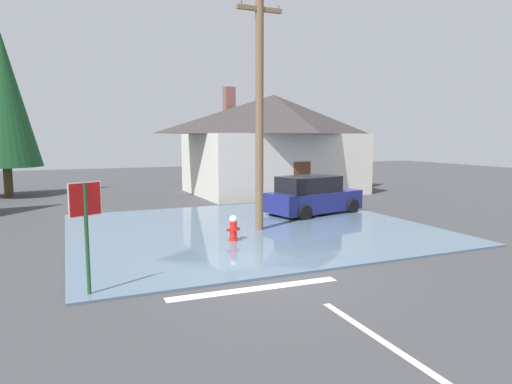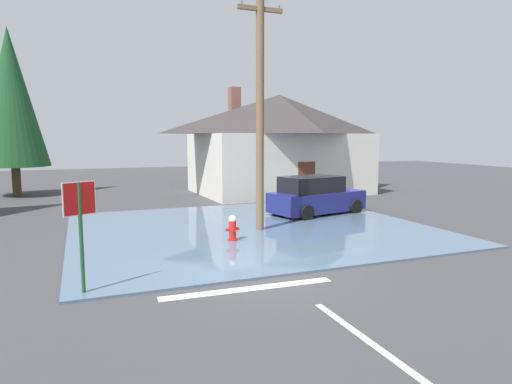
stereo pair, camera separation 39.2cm
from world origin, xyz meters
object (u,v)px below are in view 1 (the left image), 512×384
Objects in this scene: pine_tree_tall_left at (2,97)px; parked_car at (313,196)px; utility_pole at (259,109)px; fire_hydrant at (233,229)px; house at (274,142)px; stop_sign_near at (86,216)px.

parked_car is at bearing -42.82° from pine_tree_tall_left.
utility_pole is 16.74m from pine_tree_tall_left.
house is at bearing 59.04° from fire_hydrant.
house is 15.18m from pine_tree_tall_left.
house is (6.69, 11.14, 2.57)m from fire_hydrant.
utility_pole reaches higher than house.
pine_tree_tall_left is (-7.74, 15.16, 5.05)m from fire_hydrant.
stop_sign_near is at bearing -141.97° from utility_pole.
parked_car is (-1.80, -7.69, -2.21)m from house.
stop_sign_near is 7.86m from utility_pole.
house reaches higher than parked_car.
utility_pole is at bearing -56.69° from pine_tree_tall_left.
house reaches higher than stop_sign_near.
stop_sign_near is 5.72m from fire_hydrant.
fire_hydrant is at bearing 37.24° from stop_sign_near.
fire_hydrant is at bearing -144.77° from parked_car.
stop_sign_near is 0.26× the size of pine_tree_tall_left.
utility_pole is 11.31m from house.
utility_pole is 5.38m from parked_car.
utility_pole is at bearing -147.11° from parked_car.
parked_car is (4.89, 3.45, 0.37)m from fire_hydrant.
house is 8.20m from parked_car.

